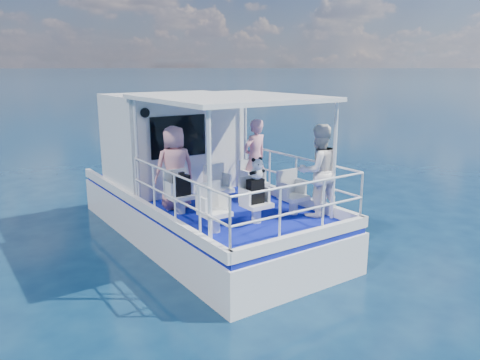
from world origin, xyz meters
name	(u,v)px	position (x,y,z in m)	size (l,w,h in m)	color
ground	(225,249)	(0.00, 0.00, 0.00)	(2000.00, 2000.00, 0.00)	#08203D
hull	(201,235)	(0.00, 1.00, 0.00)	(3.00, 7.00, 1.60)	white
deck	(200,199)	(0.00, 1.00, 0.85)	(2.90, 6.90, 0.10)	#0A1390
cabin	(173,140)	(0.00, 2.30, 2.00)	(2.85, 2.00, 2.20)	white
canopy	(229,98)	(0.00, -0.20, 3.14)	(3.00, 3.20, 0.08)	white
canopy_posts	(231,157)	(0.00, -0.25, 2.00)	(2.77, 2.97, 2.20)	white
railings	(240,190)	(0.00, -0.58, 1.40)	(2.84, 3.59, 1.00)	white
seat_port_fwd	(181,204)	(-0.90, 0.20, 1.09)	(0.48, 0.46, 0.38)	white
seat_center_fwd	(219,197)	(0.00, 0.20, 1.09)	(0.48, 0.46, 0.38)	white
seat_stbd_fwd	(254,190)	(0.90, 0.20, 1.09)	(0.48, 0.46, 0.38)	white
seat_port_aft	(215,221)	(-0.90, -1.10, 1.09)	(0.48, 0.46, 0.38)	white
seat_center_aft	(256,212)	(0.00, -1.10, 1.09)	(0.48, 0.46, 0.38)	white
seat_stbd_aft	(293,205)	(0.90, -1.10, 1.09)	(0.48, 0.46, 0.38)	white
passenger_port_fwd	(175,168)	(-0.82, 0.58, 1.74)	(0.63, 0.45, 1.69)	pink
passenger_stbd_fwd	(255,158)	(1.05, 0.40, 1.76)	(0.63, 0.41, 1.72)	pink
passenger_stbd_aft	(318,171)	(1.22, -1.42, 1.79)	(0.86, 0.67, 1.78)	white
backpack_port	(182,185)	(-0.90, 0.13, 1.48)	(0.30, 0.17, 0.40)	black
backpack_center	(255,191)	(-0.04, -1.11, 1.51)	(0.30, 0.17, 0.45)	black
compact_camera	(181,174)	(-0.89, 0.14, 1.71)	(0.11, 0.06, 0.06)	black
panda	(257,169)	(-0.02, -1.12, 1.93)	(0.26, 0.21, 0.40)	white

